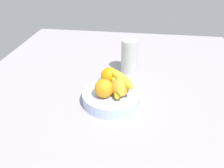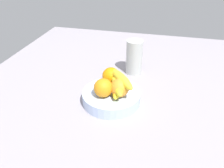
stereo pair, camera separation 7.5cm
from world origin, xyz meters
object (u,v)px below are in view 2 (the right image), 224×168
(orange_front_left, at_px, (103,88))
(orange_front_right, at_px, (120,88))
(orange_center, at_px, (111,76))
(thermos_tumbler, at_px, (134,57))
(banana_bunch, at_px, (119,84))
(fruit_bowl, at_px, (112,97))

(orange_front_left, bearing_deg, orange_front_right, 104.49)
(orange_front_left, height_order, orange_center, same)
(orange_front_left, distance_m, orange_center, 0.10)
(orange_front_right, distance_m, orange_center, 0.10)
(orange_front_right, xyz_separation_m, thermos_tumbler, (-0.30, 0.01, 0.00))
(orange_front_left, bearing_deg, thermos_tumbler, 166.06)
(banana_bunch, distance_m, thermos_tumbler, 0.27)
(thermos_tumbler, bearing_deg, orange_front_right, -2.67)
(orange_center, bearing_deg, orange_front_left, -4.52)
(fruit_bowl, relative_size, orange_center, 3.20)
(fruit_bowl, bearing_deg, orange_front_right, 63.18)
(orange_center, relative_size, thermos_tumbler, 0.44)
(orange_front_right, relative_size, orange_center, 1.00)
(fruit_bowl, xyz_separation_m, orange_center, (-0.06, -0.02, 0.06))
(orange_center, height_order, banana_bunch, banana_bunch)
(fruit_bowl, relative_size, orange_front_right, 3.20)
(orange_front_right, bearing_deg, thermos_tumbler, 177.33)
(fruit_bowl, height_order, banana_bunch, banana_bunch)
(fruit_bowl, distance_m, orange_center, 0.09)
(orange_front_left, xyz_separation_m, banana_bunch, (-0.04, 0.06, 0.00))
(orange_center, bearing_deg, thermos_tumbler, 161.91)
(orange_center, bearing_deg, fruit_bowl, 17.24)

